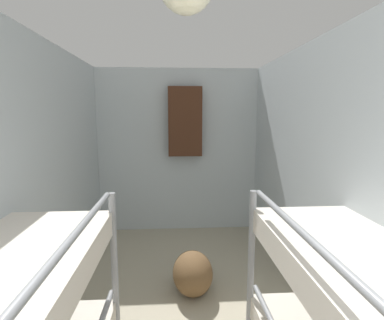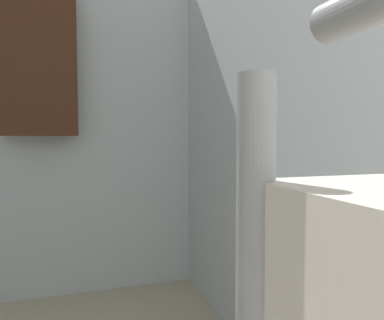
# 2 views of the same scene
# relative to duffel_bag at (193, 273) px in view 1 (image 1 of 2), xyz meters

# --- Properties ---
(wall_right) EXTENTS (0.06, 4.70, 2.21)m
(wall_right) POSITION_rel_duffel_bag_xyz_m (1.01, -0.76, 0.92)
(wall_right) COLOR silver
(wall_right) RESTS_ON ground_plane
(wall_back) EXTENTS (2.28, 0.06, 2.21)m
(wall_back) POSITION_rel_duffel_bag_xyz_m (-0.10, 1.56, 0.92)
(wall_back) COLOR silver
(wall_back) RESTS_ON ground_plane
(duffel_bag) EXTENTS (0.36, 0.51, 0.36)m
(duffel_bag) POSITION_rel_duffel_bag_xyz_m (0.00, 0.00, 0.00)
(duffel_bag) COLOR brown
(duffel_bag) RESTS_ON ground_plane
(hanging_coat) EXTENTS (0.44, 0.12, 0.90)m
(hanging_coat) POSITION_rel_duffel_bag_xyz_m (-0.01, 1.41, 1.33)
(hanging_coat) COLOR #472819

